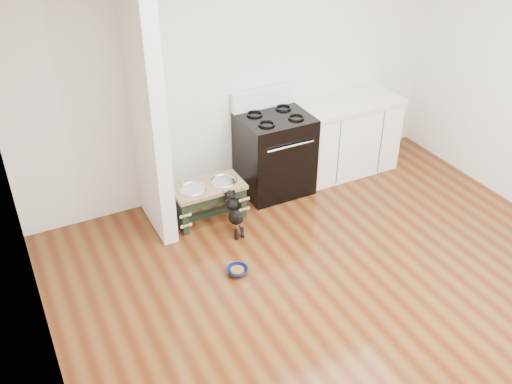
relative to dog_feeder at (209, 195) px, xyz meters
name	(u,v)px	position (x,y,z in m)	size (l,w,h in m)	color
ground	(367,312)	(0.66, -1.94, -0.29)	(5.00, 5.00, 0.00)	#481F0D
room_shell	(390,148)	(0.66, -1.94, 1.33)	(5.00, 5.00, 5.00)	silver
partition_wall	(146,106)	(-0.52, 0.16, 1.06)	(0.15, 0.80, 2.70)	silver
oven_range	(274,152)	(0.91, 0.22, 0.18)	(0.76, 0.69, 1.14)	black
cabinet_run	(345,136)	(1.89, 0.24, 0.16)	(1.24, 0.64, 0.91)	white
dog_feeder	(209,195)	(0.00, 0.00, 0.00)	(0.75, 0.40, 0.43)	black
puppy	(234,212)	(0.13, -0.35, -0.04)	(0.13, 0.39, 0.46)	black
floor_bowl	(237,271)	(-0.12, -0.96, -0.26)	(0.25, 0.25, 0.06)	navy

